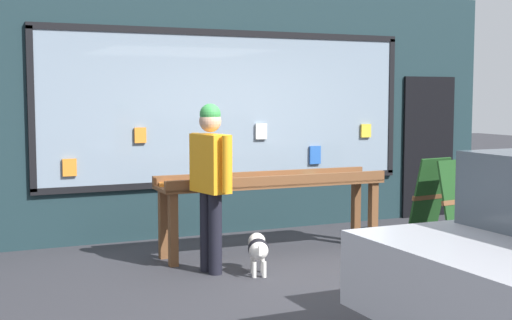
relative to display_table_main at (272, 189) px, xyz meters
name	(u,v)px	position (x,y,z in m)	size (l,w,h in m)	color
ground_plane	(313,272)	(0.00, -0.99, -0.75)	(40.00, 40.00, 0.00)	#2D2D33
shopfront_facade	(229,110)	(0.04, 1.40, 0.88)	(8.16, 0.29, 3.27)	#192D33
display_table_main	(272,189)	(0.00, 0.00, 0.00)	(2.70, 0.64, 0.93)	brown
person_browsing	(211,174)	(-0.98, -0.58, 0.28)	(0.31, 0.67, 1.75)	black
small_dog	(258,248)	(-0.56, -0.84, -0.48)	(0.32, 0.53, 0.39)	white
sandwich_board_sign	(443,199)	(2.27, -0.26, -0.22)	(0.62, 0.83, 1.02)	#193F19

